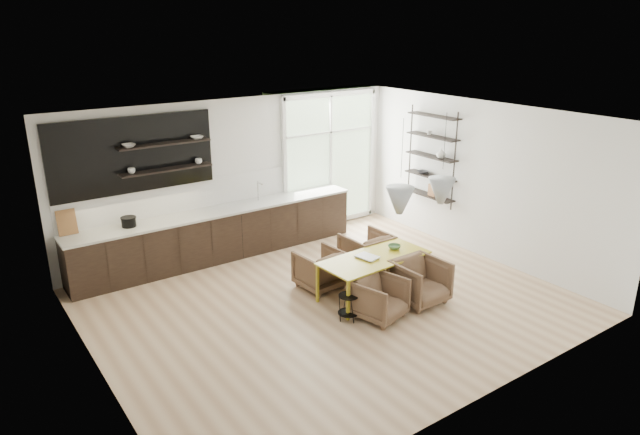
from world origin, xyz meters
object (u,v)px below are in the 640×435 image
Objects in this scene: armchair_back_left at (320,269)px; armchair_front_right at (420,281)px; armchair_back_right at (366,252)px; wire_stool at (349,304)px; armchair_front_left at (380,298)px; dining_table at (374,260)px.

armchair_back_left is 0.93× the size of armchair_front_right.
armchair_back_right is 1.94× the size of wire_stool.
armchair_front_right is at bearing 122.14° from armchair_back_left.
armchair_back_left is 1.78× the size of wire_stool.
armchair_back_left reaches higher than wire_stool.
armchair_front_right is (0.85, 0.03, 0.03)m from armchair_front_left.
dining_table is at bearing 122.22° from armchair_back_left.
dining_table is at bearing 57.26° from armchair_back_right.
armchair_back_left is (-0.55, 0.74, -0.29)m from dining_table.
wire_stool is (-0.83, -0.41, -0.36)m from dining_table.
armchair_back_right is at bearing 179.52° from armchair_back_left.
armchair_back_right reaches higher than dining_table.
dining_table is 2.38× the size of armchair_back_right.
armchair_back_right is at bearing 86.02° from armchair_front_right.
armchair_back_right reaches higher than wire_stool.
armchair_back_right is 1.82m from wire_stool.
armchair_front_left is 0.48m from wire_stool.
armchair_back_right is at bearing 54.71° from dining_table.
dining_table reaches higher than wire_stool.
armchair_back_right is 1.13× the size of armchair_front_left.
wire_stool is at bearing 71.86° from armchair_back_left.
armchair_back_right is at bearing 42.15° from wire_stool.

